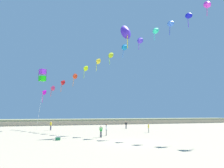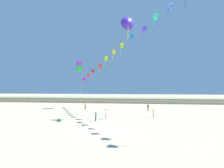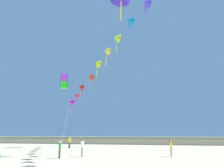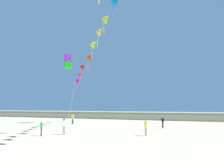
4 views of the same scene
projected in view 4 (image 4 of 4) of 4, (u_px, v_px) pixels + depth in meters
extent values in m
plane|color=tan|center=(11.00, 146.00, 17.57)|extent=(240.00, 240.00, 0.00)
cube|color=tan|center=(154.00, 117.00, 56.72)|extent=(120.00, 11.85, 1.13)
cube|color=gray|center=(154.00, 113.00, 56.79)|extent=(120.00, 10.07, 0.65)
cylinder|color=#474C56|center=(41.00, 132.00, 23.77)|extent=(0.11, 0.11, 0.77)
cylinder|color=#474C56|center=(41.00, 132.00, 23.65)|extent=(0.11, 0.11, 0.77)
cylinder|color=green|center=(41.00, 125.00, 23.77)|extent=(0.20, 0.20, 0.55)
cylinder|color=green|center=(41.00, 125.00, 23.93)|extent=(0.19, 0.17, 0.52)
cylinder|color=green|center=(42.00, 125.00, 23.62)|extent=(0.19, 0.17, 0.52)
sphere|color=beige|center=(42.00, 122.00, 23.81)|extent=(0.21, 0.21, 0.21)
cylinder|color=gray|center=(65.00, 130.00, 25.01)|extent=(0.12, 0.12, 0.86)
cylinder|color=gray|center=(64.00, 131.00, 24.88)|extent=(0.12, 0.12, 0.86)
cylinder|color=white|center=(64.00, 123.00, 25.01)|extent=(0.23, 0.23, 0.61)
cylinder|color=white|center=(65.00, 123.00, 25.19)|extent=(0.11, 0.21, 0.58)
cylinder|color=white|center=(63.00, 123.00, 24.85)|extent=(0.11, 0.21, 0.58)
sphere|color=brown|center=(64.00, 119.00, 25.06)|extent=(0.23, 0.23, 0.23)
cylinder|color=#282D4C|center=(72.00, 122.00, 39.76)|extent=(0.13, 0.13, 0.88)
cylinder|color=#282D4C|center=(73.00, 122.00, 39.82)|extent=(0.13, 0.13, 0.88)
cylinder|color=yellow|center=(73.00, 117.00, 39.86)|extent=(0.23, 0.23, 0.62)
cylinder|color=yellow|center=(72.00, 117.00, 39.78)|extent=(0.20, 0.21, 0.59)
cylinder|color=yellow|center=(74.00, 117.00, 39.95)|extent=(0.20, 0.21, 0.59)
sphere|color=tan|center=(73.00, 114.00, 39.90)|extent=(0.24, 0.24, 0.24)
cylinder|color=#474C56|center=(163.00, 125.00, 32.39)|extent=(0.12, 0.12, 0.80)
cylinder|color=#474C56|center=(162.00, 125.00, 32.49)|extent=(0.12, 0.12, 0.80)
cylinder|color=black|center=(163.00, 120.00, 32.50)|extent=(0.21, 0.21, 0.56)
cylinder|color=black|center=(164.00, 120.00, 32.38)|extent=(0.20, 0.14, 0.54)
cylinder|color=black|center=(162.00, 120.00, 32.64)|extent=(0.20, 0.14, 0.54)
sphere|color=#9E7051|center=(163.00, 117.00, 32.54)|extent=(0.22, 0.22, 0.22)
cylinder|color=gray|center=(146.00, 132.00, 23.81)|extent=(0.11, 0.11, 0.78)
cylinder|color=gray|center=(146.00, 132.00, 23.71)|extent=(0.11, 0.11, 0.78)
cylinder|color=yellow|center=(146.00, 125.00, 23.83)|extent=(0.21, 0.21, 0.55)
cylinder|color=yellow|center=(147.00, 125.00, 23.96)|extent=(0.13, 0.20, 0.53)
cylinder|color=yellow|center=(145.00, 125.00, 23.70)|extent=(0.13, 0.20, 0.53)
sphere|color=tan|center=(146.00, 121.00, 23.86)|extent=(0.21, 0.21, 0.21)
cone|color=#CE0FC8|center=(77.00, 80.00, 44.75)|extent=(1.42, 1.44, 1.23)
cylinder|color=#E539B6|center=(77.00, 87.00, 44.76)|extent=(0.11, 0.16, 2.20)
cone|color=#C12E61|center=(79.00, 75.00, 42.44)|extent=(1.26, 1.30, 1.11)
cylinder|color=#E5394B|center=(79.00, 81.00, 42.48)|extent=(0.18, 0.20, 1.56)
cone|color=red|center=(81.00, 67.00, 39.65)|extent=(1.40, 1.43, 1.23)
cylinder|color=#E55F39|center=(81.00, 74.00, 39.68)|extent=(0.21, 0.21, 1.86)
cone|color=red|center=(88.00, 57.00, 37.35)|extent=(1.30, 1.25, 1.11)
cylinder|color=orange|center=(88.00, 65.00, 37.37)|extent=(0.19, 0.30, 1.92)
cone|color=#C6F010|center=(92.00, 45.00, 34.99)|extent=(1.37, 1.38, 1.19)
cylinder|color=#9BE539|center=(92.00, 52.00, 35.02)|extent=(0.11, 0.29, 1.81)
cone|color=yellow|center=(98.00, 32.00, 32.52)|extent=(1.29, 1.35, 1.15)
cylinder|color=#D3E539|center=(98.00, 40.00, 32.55)|extent=(0.20, 0.15, 1.83)
cone|color=#B5D51C|center=(104.00, 19.00, 29.99)|extent=(1.37, 1.38, 1.19)
cylinder|color=#9EE539|center=(104.00, 28.00, 30.03)|extent=(0.25, 0.17, 1.66)
cone|color=#0D7DBF|center=(113.00, 2.00, 27.62)|extent=(1.31, 1.29, 1.13)
cylinder|color=#397CE5|center=(112.00, 12.00, 27.65)|extent=(0.22, 0.23, 1.76)
cylinder|color=silver|center=(72.00, 101.00, 43.91)|extent=(0.87, 1.28, 7.88)
cube|color=#19DC11|center=(68.00, 65.00, 42.82)|extent=(1.52, 1.52, 1.03)
cube|color=#9A2DE5|center=(68.00, 58.00, 42.95)|extent=(1.52, 1.52, 1.03)
cylinder|color=black|center=(65.00, 62.00, 43.42)|extent=(0.04, 0.04, 2.46)
cylinder|color=black|center=(64.00, 61.00, 42.30)|extent=(0.04, 0.04, 2.46)
cylinder|color=black|center=(71.00, 61.00, 42.35)|extent=(0.04, 0.04, 2.46)
cylinder|color=black|center=(72.00, 62.00, 43.47)|extent=(0.04, 0.04, 2.46)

